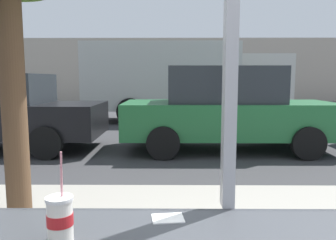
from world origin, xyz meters
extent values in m
plane|color=#38383A|center=(0.00, 8.00, 0.00)|extent=(60.00, 60.00, 0.00)
cube|color=#9E998E|center=(0.00, 1.60, 0.06)|extent=(16.00, 2.80, 0.12)
cube|color=#2A2C30|center=(0.00, 0.03, 0.98)|extent=(2.35, 0.02, 0.02)
cube|color=#9E9EA3|center=(0.00, 0.08, 1.64)|extent=(0.05, 0.08, 1.29)
cube|color=#A89E8E|center=(0.00, 22.12, 2.14)|extent=(28.00, 1.20, 4.29)
cylinder|color=white|center=(-0.60, -0.24, 1.06)|extent=(0.08, 0.08, 0.14)
cylinder|color=red|center=(-0.60, -0.24, 1.07)|extent=(0.09, 0.09, 0.04)
cylinder|color=black|center=(-0.60, -0.24, 1.13)|extent=(0.07, 0.07, 0.01)
cylinder|color=white|center=(-0.60, -0.24, 1.14)|extent=(0.09, 0.09, 0.01)
cylinder|color=pink|center=(-0.59, -0.24, 1.20)|extent=(0.03, 0.05, 0.20)
cube|color=white|center=(-0.25, -0.06, 1.00)|extent=(0.13, 0.10, 0.00)
cylinder|color=black|center=(-2.61, 6.63, 0.32)|extent=(0.64, 0.18, 0.64)
cylinder|color=black|center=(-2.61, 4.87, 0.32)|extent=(0.64, 0.18, 0.64)
cube|color=#236B38|center=(0.99, 5.75, 0.68)|extent=(4.41, 1.76, 0.72)
cube|color=#282D33|center=(0.86, 5.75, 1.41)|extent=(2.30, 1.55, 0.74)
cylinder|color=black|center=(2.35, 6.63, 0.32)|extent=(0.64, 0.18, 0.64)
cylinder|color=black|center=(2.35, 4.87, 0.32)|extent=(0.64, 0.18, 0.64)
cylinder|color=black|center=(-0.38, 6.63, 0.32)|extent=(0.64, 0.18, 0.64)
cylinder|color=black|center=(-0.38, 4.87, 0.32)|extent=(0.64, 0.18, 0.64)
cube|color=beige|center=(-0.59, 10.68, 1.60)|extent=(5.32, 2.20, 2.31)
cube|color=beige|center=(2.87, 10.68, 1.40)|extent=(1.90, 2.10, 1.90)
cylinder|color=black|center=(2.87, 11.73, 0.45)|extent=(0.90, 0.24, 0.90)
cylinder|color=black|center=(2.87, 9.63, 0.45)|extent=(0.90, 0.24, 0.90)
cylinder|color=black|center=(-1.58, 11.78, 0.45)|extent=(0.90, 0.24, 0.90)
cylinder|color=black|center=(-1.58, 9.58, 0.45)|extent=(0.90, 0.24, 0.90)
cylinder|color=brown|center=(-1.72, 1.83, 1.42)|extent=(0.23, 0.23, 2.60)
camera|label=1|loc=(-0.24, -1.26, 1.52)|focal=35.29mm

